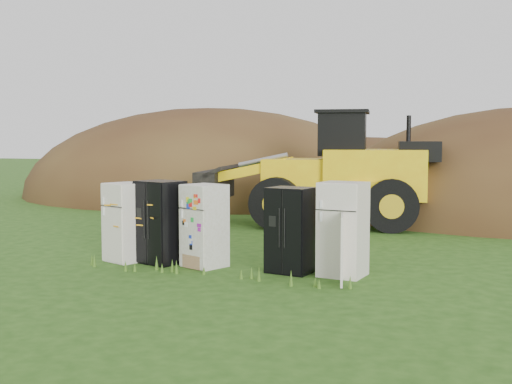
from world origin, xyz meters
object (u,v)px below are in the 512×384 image
fridge_open_door (343,229)px  fridge_black_right (291,230)px  wheel_loader (313,168)px  fridge_leftmost (126,222)px  fridge_sticker (205,226)px  fridge_black_side (161,222)px

fridge_open_door → fridge_black_right: bearing=-170.5°
fridge_black_right → wheel_loader: wheel_loader is taller
fridge_leftmost → fridge_open_door: (4.65, 0.07, 0.06)m
fridge_black_right → fridge_open_door: 1.03m
fridge_sticker → wheel_loader: size_ratio=0.24×
fridge_leftmost → fridge_open_door: 4.65m
fridge_leftmost → wheel_loader: 7.39m
fridge_black_side → fridge_open_door: bearing=20.0°
fridge_sticker → wheel_loader: bearing=109.7°
fridge_leftmost → wheel_loader: wheel_loader is taller
fridge_leftmost → fridge_sticker: (1.82, 0.01, 0.01)m
fridge_leftmost → fridge_sticker: size_ratio=0.99×
fridge_leftmost → fridge_black_right: (3.63, 0.05, -0.00)m
fridge_sticker → wheel_loader: 7.03m
wheel_loader → fridge_leftmost: bearing=-116.5°
fridge_sticker → fridge_black_side: bearing=-159.7°
fridge_leftmost → fridge_black_side: size_ratio=0.97×
fridge_black_side → fridge_black_right: (2.85, -0.02, -0.03)m
fridge_leftmost → fridge_black_side: bearing=27.9°
fridge_black_side → wheel_loader: wheel_loader is taller
fridge_black_side → fridge_black_right: fridge_black_side is taller
fridge_black_right → fridge_open_door: fridge_open_door is taller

